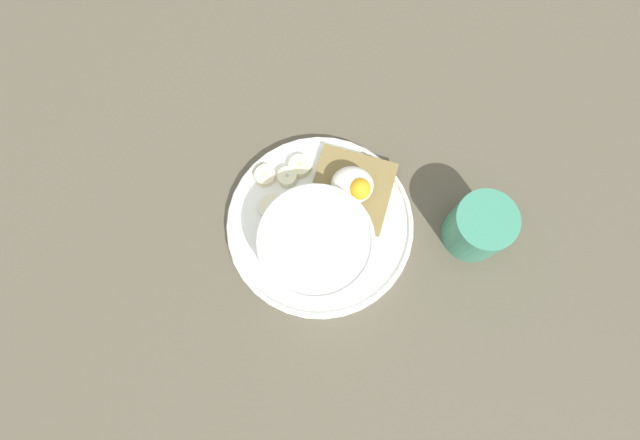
# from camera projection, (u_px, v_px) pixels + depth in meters

# --- Properties ---
(ground_plane) EXTENTS (1.20, 1.20, 0.02)m
(ground_plane) POSITION_uv_depth(u_px,v_px,m) (320.00, 227.00, 0.69)
(ground_plane) COLOR brown
(ground_plane) RESTS_ON ground
(plate) EXTENTS (0.25, 0.25, 0.02)m
(plate) POSITION_uv_depth(u_px,v_px,m) (320.00, 224.00, 0.67)
(plate) COLOR white
(plate) RESTS_ON ground_plane
(oatmeal_bowl) EXTENTS (0.15, 0.15, 0.06)m
(oatmeal_bowl) POSITION_uv_depth(u_px,v_px,m) (318.00, 245.00, 0.63)
(oatmeal_bowl) COLOR white
(oatmeal_bowl) RESTS_ON plate
(toast_slice) EXTENTS (0.12, 0.12, 0.01)m
(toast_slice) POSITION_uv_depth(u_px,v_px,m) (351.00, 190.00, 0.68)
(toast_slice) COLOR olive
(toast_slice) RESTS_ON plate
(poached_egg) EXTENTS (0.06, 0.05, 0.04)m
(poached_egg) POSITION_uv_depth(u_px,v_px,m) (354.00, 186.00, 0.65)
(poached_egg) COLOR white
(poached_egg) RESTS_ON toast_slice
(banana_slice_front) EXTENTS (0.04, 0.04, 0.02)m
(banana_slice_front) POSITION_uv_depth(u_px,v_px,m) (287.00, 177.00, 0.68)
(banana_slice_front) COLOR #EFEABB
(banana_slice_front) RESTS_ON plate
(banana_slice_left) EXTENTS (0.04, 0.04, 0.02)m
(banana_slice_left) POSITION_uv_depth(u_px,v_px,m) (265.00, 176.00, 0.68)
(banana_slice_left) COLOR beige
(banana_slice_left) RESTS_ON plate
(banana_slice_back) EXTENTS (0.05, 0.05, 0.01)m
(banana_slice_back) POSITION_uv_depth(u_px,v_px,m) (271.00, 207.00, 0.67)
(banana_slice_back) COLOR #F0E9C5
(banana_slice_back) RESTS_ON plate
(banana_slice_right) EXTENTS (0.04, 0.04, 0.01)m
(banana_slice_right) POSITION_uv_depth(u_px,v_px,m) (300.00, 166.00, 0.68)
(banana_slice_right) COLOR beige
(banana_slice_right) RESTS_ON plate
(coffee_mug) EXTENTS (0.08, 0.08, 0.08)m
(coffee_mug) POSITION_uv_depth(u_px,v_px,m) (479.00, 227.00, 0.64)
(coffee_mug) COLOR #3A876A
(coffee_mug) RESTS_ON ground_plane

